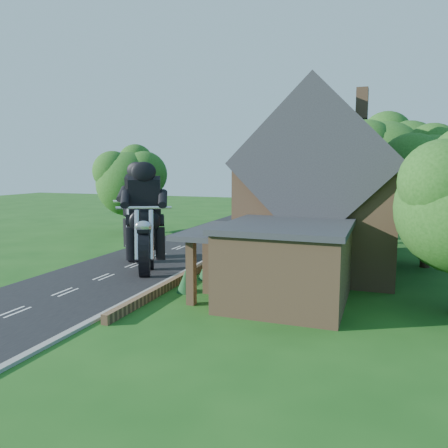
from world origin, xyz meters
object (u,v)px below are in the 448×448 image
(garden_wall, at_px, (213,261))
(annex, at_px, (284,262))
(motorcycle_lead, at_px, (146,257))
(motorcycle_follow, at_px, (140,246))
(house, at_px, (321,193))

(garden_wall, relative_size, annex, 3.12)
(garden_wall, xyz_separation_m, motorcycle_lead, (-2.55, -3.54, 0.71))
(garden_wall, height_order, annex, annex)
(motorcycle_lead, bearing_deg, annex, 140.21)
(annex, bearing_deg, garden_wall, 133.84)
(motorcycle_lead, xyz_separation_m, motorcycle_follow, (-2.19, 3.01, 0.00))
(house, relative_size, annex, 1.45)
(garden_wall, distance_m, house, 7.52)
(annex, bearing_deg, house, 84.76)
(annex, relative_size, motorcycle_lead, 3.59)
(annex, height_order, motorcycle_follow, annex)
(house, distance_m, motorcycle_follow, 11.56)
(garden_wall, bearing_deg, motorcycle_lead, -125.80)
(motorcycle_lead, bearing_deg, motorcycle_follow, -78.18)
(house, bearing_deg, motorcycle_follow, -172.03)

